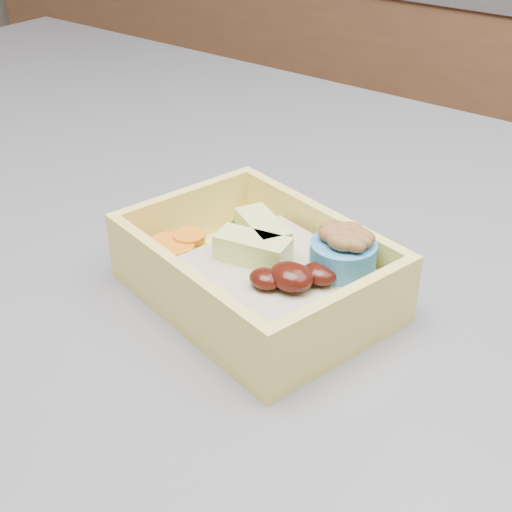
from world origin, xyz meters
The scene contains 1 object.
bento_box centered at (0.18, -0.12, 0.94)m, with size 0.20×0.17×0.07m.
Camera 1 is at (0.42, -0.45, 1.21)m, focal length 50.00 mm.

